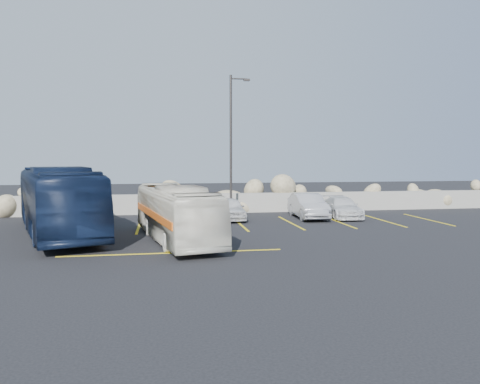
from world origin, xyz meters
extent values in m
plane|color=black|center=(0.00, 0.00, 0.00)|extent=(90.00, 90.00, 0.00)
cube|color=gray|center=(0.00, 12.00, 0.60)|extent=(60.00, 0.40, 1.20)
cube|color=gold|center=(-2.50, 7.00, 0.01)|extent=(0.12, 5.00, 0.01)
cube|color=gold|center=(2.60, 7.00, 0.01)|extent=(0.12, 5.00, 0.01)
cube|color=gold|center=(5.30, 7.00, 0.01)|extent=(0.12, 5.00, 0.01)
cube|color=gold|center=(7.90, 7.00, 0.01)|extent=(0.12, 5.00, 0.01)
cube|color=gold|center=(10.50, 7.00, 0.01)|extent=(0.12, 5.00, 0.01)
cube|color=gold|center=(13.10, 7.00, 0.01)|extent=(0.12, 5.00, 0.01)
cube|color=gold|center=(-1.00, 0.20, 0.01)|extent=(8.00, 0.12, 0.01)
cylinder|color=#2E2A29|center=(2.50, 9.50, 4.00)|extent=(0.14, 0.14, 8.00)
cylinder|color=#2E2A29|center=(2.95, 9.50, 7.80)|extent=(0.90, 0.08, 0.08)
cube|color=#2E2A29|center=(3.40, 9.50, 7.75)|extent=(0.35, 0.18, 0.12)
imported|color=silver|center=(-0.78, 2.71, 1.15)|extent=(3.51, 8.45, 2.29)
imported|color=#0F1932|center=(-5.93, 5.24, 1.51)|extent=(5.80, 11.10, 3.02)
imported|color=silver|center=(2.33, 8.76, 0.61)|extent=(1.50, 3.60, 1.22)
imported|color=#A1A1A6|center=(6.78, 8.66, 0.69)|extent=(1.62, 4.22, 1.37)
imported|color=silver|center=(8.78, 8.64, 0.58)|extent=(1.93, 4.09, 1.15)
camera|label=1|loc=(-1.31, -16.57, 3.45)|focal=35.00mm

